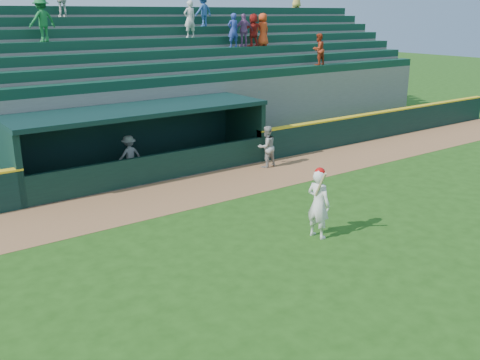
% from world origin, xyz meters
% --- Properties ---
extents(ground, '(120.00, 120.00, 0.00)m').
position_xyz_m(ground, '(0.00, 0.00, 0.00)').
color(ground, '#1F4711').
rests_on(ground, ground).
extents(warning_track, '(40.00, 3.00, 0.01)m').
position_xyz_m(warning_track, '(0.00, 4.90, 0.01)').
color(warning_track, '#8F5F39').
rests_on(warning_track, ground).
extents(field_wall_right, '(15.50, 0.30, 1.20)m').
position_xyz_m(field_wall_right, '(12.25, 6.55, 0.60)').
color(field_wall_right, black).
rests_on(field_wall_right, ground).
extents(wall_stripe_right, '(15.50, 0.32, 0.06)m').
position_xyz_m(wall_stripe_right, '(12.25, 6.55, 1.23)').
color(wall_stripe_right, yellow).
rests_on(wall_stripe_right, field_wall_right).
extents(dugout_player_front, '(0.78, 0.61, 1.61)m').
position_xyz_m(dugout_player_front, '(4.24, 5.74, 0.80)').
color(dugout_player_front, '#9A9B96').
rests_on(dugout_player_front, ground).
extents(dugout_player_inside, '(0.99, 0.62, 1.47)m').
position_xyz_m(dugout_player_inside, '(-0.45, 7.88, 0.73)').
color(dugout_player_inside, '#A8A9A3').
rests_on(dugout_player_inside, ground).
extents(dugout, '(9.40, 2.80, 2.46)m').
position_xyz_m(dugout, '(0.00, 8.00, 1.36)').
color(dugout, slate).
rests_on(dugout, ground).
extents(stands, '(34.50, 6.25, 7.41)m').
position_xyz_m(stands, '(0.02, 12.57, 2.40)').
color(stands, slate).
rests_on(stands, ground).
extents(batter_at_plate, '(0.56, 0.85, 1.93)m').
position_xyz_m(batter_at_plate, '(1.13, -0.33, 0.96)').
color(batter_at_plate, silver).
rests_on(batter_at_plate, ground).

